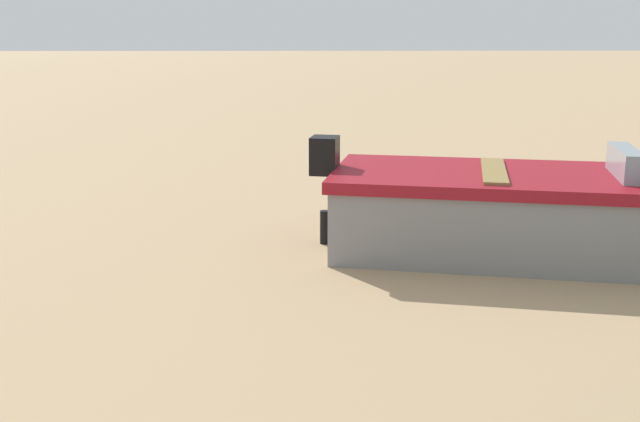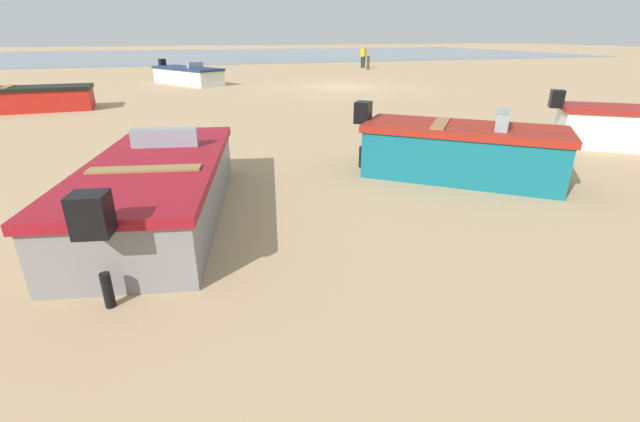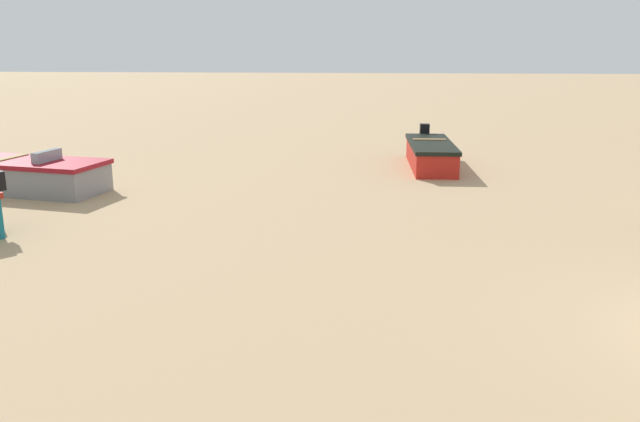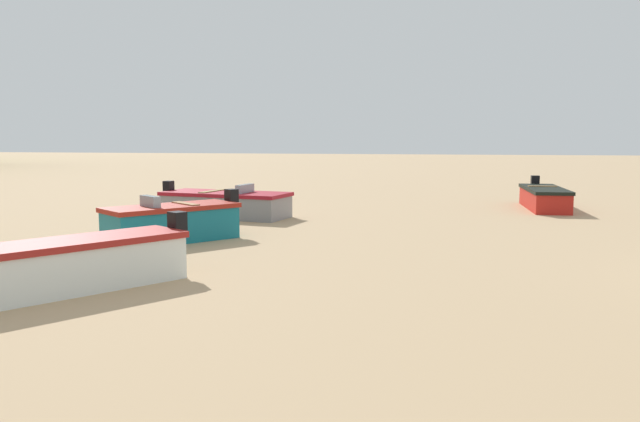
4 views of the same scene
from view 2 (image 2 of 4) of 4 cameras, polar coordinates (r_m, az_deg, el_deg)
The scene contains 8 objects.
ground_plane at distance 22.36m, azimuth 2.90°, elevation 15.97°, with size 160.00×160.00×0.00m, color tan.
tidal_water at distance 57.37m, azimuth -10.75°, elevation 19.55°, with size 80.00×36.00×0.06m, color gray.
boat_red_0 at distance 18.12m, azimuth -34.15°, elevation 12.10°, with size 4.36×1.42×1.13m.
boat_grey_1 at distance 6.60m, azimuth -20.42°, elevation 2.93°, with size 2.57×4.71×1.17m.
boat_white_3 at distance 24.60m, azimuth -17.01°, elevation 16.67°, with size 3.56×4.66×1.16m.
boat_teal_4 at distance 8.31m, azimuth 18.01°, elevation 7.48°, with size 3.57×3.28×1.28m.
mooring_post_mid_beach at distance 33.46m, azimuth 6.34°, elevation 18.78°, with size 0.20×0.20×0.93m, color #45361E.
beach_walker_foreground at distance 35.07m, azimuth 5.70°, elevation 19.76°, with size 0.54×0.37×1.62m.
Camera 2 is at (7.92, 20.76, 2.48)m, focal length 24.35 mm.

